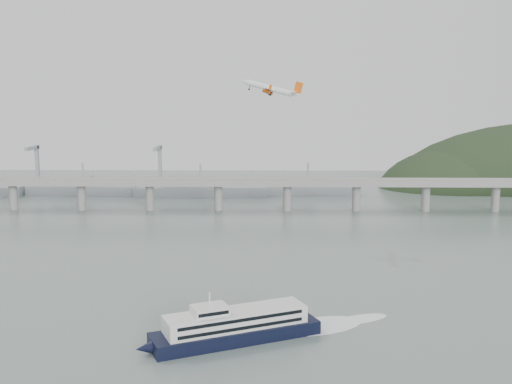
{
  "coord_description": "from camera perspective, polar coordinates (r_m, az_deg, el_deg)",
  "views": [
    {
      "loc": [
        5.12,
        -227.97,
        79.7
      ],
      "look_at": [
        0.0,
        55.0,
        36.0
      ],
      "focal_mm": 42.0,
      "sensor_mm": 36.0,
      "label": 1
    }
  ],
  "objects": [
    {
      "name": "distant_fleet",
      "position": [
        523.69,
        -16.82,
        0.33
      ],
      "size": [
        453.0,
        60.9,
        40.0
      ],
      "color": "gray",
      "rests_on": "ground"
    },
    {
      "name": "airliner",
      "position": [
        330.91,
        1.46,
        9.81
      ],
      "size": [
        34.66,
        31.56,
        11.28
      ],
      "rotation": [
        0.05,
        -0.25,
        2.97
      ],
      "color": "white",
      "rests_on": "ground"
    },
    {
      "name": "ferry",
      "position": [
        204.96,
        -1.93,
        -12.65
      ],
      "size": [
        88.53,
        46.48,
        17.79
      ],
      "rotation": [
        0.0,
        0.0,
        0.42
      ],
      "color": "black",
      "rests_on": "ground"
    },
    {
      "name": "ground",
      "position": [
        241.55,
        -0.24,
        -10.49
      ],
      "size": [
        900.0,
        900.0,
        0.0
      ],
      "primitive_type": "plane",
      "color": "slate",
      "rests_on": "ground"
    },
    {
      "name": "bridge",
      "position": [
        432.49,
        0.19,
        0.53
      ],
      "size": [
        800.0,
        22.0,
        23.9
      ],
      "color": "gray",
      "rests_on": "ground"
    }
  ]
}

